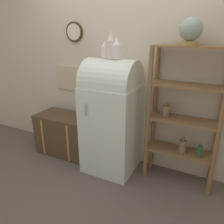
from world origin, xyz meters
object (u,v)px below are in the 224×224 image
vase_left (104,50)px  vase_right (117,49)px  refrigerator (111,115)px  globe (191,30)px  suitcase_trunk (65,134)px  vase_center (111,46)px

vase_left → vase_right: (0.15, 0.00, 0.02)m
refrigerator → vase_right: (0.07, -0.01, 0.78)m
refrigerator → vase_left: (-0.08, -0.01, 0.77)m
globe → vase_left: (-0.88, -0.11, -0.21)m
vase_right → refrigerator: bearing=170.7°
suitcase_trunk → globe: 2.13m
refrigerator → suitcase_trunk: size_ratio=1.77×
refrigerator → globe: bearing=6.6°
refrigerator → vase_center: (-0.01, -0.00, 0.82)m
refrigerator → vase_right: bearing=-9.3°
suitcase_trunk → vase_left: bearing=-4.1°
globe → vase_right: (-0.73, -0.10, -0.19)m
globe → vase_right: bearing=-171.9°
globe → vase_center: size_ratio=0.88×
suitcase_trunk → vase_center: size_ratio=2.69×
vase_center → globe: bearing=6.7°
globe → vase_left: globe is taller
globe → vase_left: size_ratio=1.36×
suitcase_trunk → vase_center: bearing=-3.0°
suitcase_trunk → vase_right: 1.50m
vase_left → vase_center: (0.07, 0.01, 0.05)m
globe → vase_right: globe is taller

